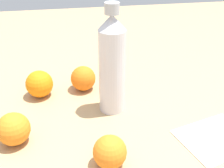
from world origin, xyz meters
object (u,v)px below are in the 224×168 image
(orange_1, at_px, (110,152))
(orange_0, at_px, (14,129))
(water_bottle, at_px, (112,64))
(orange_3, at_px, (83,78))
(folded_napkin, at_px, (216,138))
(orange_2, at_px, (39,84))

(orange_1, bearing_deg, orange_0, -118.32)
(orange_1, bearing_deg, water_bottle, 168.29)
(water_bottle, distance_m, orange_1, 0.24)
(orange_1, relative_size, orange_3, 0.94)
(water_bottle, height_order, orange_0, water_bottle)
(water_bottle, relative_size, orange_0, 3.80)
(orange_1, distance_m, folded_napkin, 0.28)
(orange_0, xyz_separation_m, folded_napkin, (0.08, 0.48, -0.04))
(orange_3, bearing_deg, water_bottle, 29.74)
(water_bottle, bearing_deg, orange_2, 57.57)
(water_bottle, xyz_separation_m, orange_3, (-0.12, -0.07, -0.10))
(water_bottle, bearing_deg, orange_3, 25.15)
(orange_2, height_order, orange_3, orange_2)
(orange_2, distance_m, orange_3, 0.13)
(water_bottle, distance_m, orange_3, 0.17)
(folded_napkin, bearing_deg, orange_0, -99.16)
(orange_1, distance_m, orange_2, 0.36)
(orange_0, xyz_separation_m, orange_1, (0.11, 0.21, -0.00))
(water_bottle, height_order, orange_1, water_bottle)
(orange_0, xyz_separation_m, orange_3, (-0.22, 0.18, -0.00))
(water_bottle, bearing_deg, orange_0, 106.59)
(water_bottle, distance_m, folded_napkin, 0.32)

